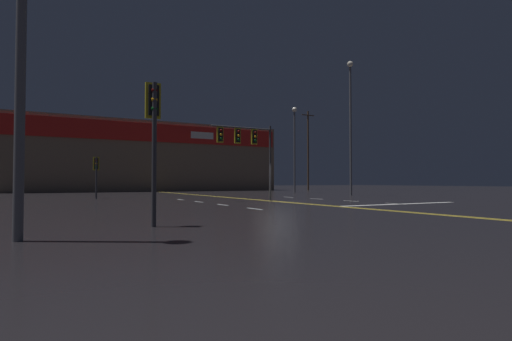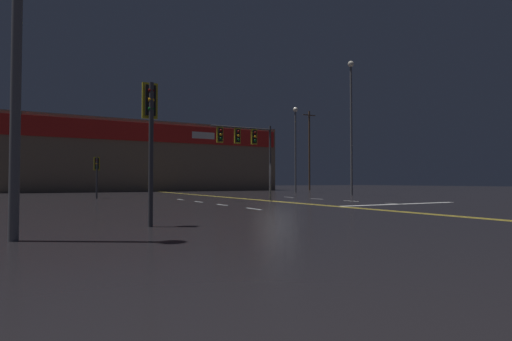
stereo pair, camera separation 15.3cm
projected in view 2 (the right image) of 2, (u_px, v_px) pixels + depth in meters
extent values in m
plane|color=black|center=(276.00, 201.00, 24.86)|extent=(200.00, 200.00, 0.00)
cube|color=gold|center=(274.00, 201.00, 24.78)|extent=(0.12, 60.00, 0.01)
cube|color=gold|center=(278.00, 201.00, 24.93)|extent=(0.12, 60.00, 0.01)
cube|color=silver|center=(254.00, 209.00, 17.99)|extent=(0.12, 1.40, 0.01)
cube|color=silver|center=(222.00, 205.00, 21.16)|extent=(0.12, 1.40, 0.01)
cube|color=silver|center=(199.00, 202.00, 24.33)|extent=(0.12, 1.40, 0.01)
cube|color=silver|center=(180.00, 200.00, 27.50)|extent=(0.12, 1.40, 0.01)
cube|color=silver|center=(395.00, 204.00, 22.21)|extent=(0.12, 1.40, 0.01)
cube|color=silver|center=(351.00, 201.00, 25.38)|extent=(0.12, 1.40, 0.01)
cube|color=silver|center=(317.00, 199.00, 28.55)|extent=(0.12, 1.40, 0.01)
cube|color=silver|center=(289.00, 197.00, 31.72)|extent=(0.12, 1.40, 0.01)
cube|color=silver|center=(401.00, 204.00, 21.85)|extent=(8.56, 0.40, 0.01)
cylinder|color=#38383D|center=(270.00, 163.00, 26.52)|extent=(0.14, 0.14, 4.95)
cylinder|color=#38383D|center=(242.00, 128.00, 25.59)|extent=(4.22, 0.10, 0.10)
cube|color=black|center=(254.00, 137.00, 26.00)|extent=(0.28, 0.24, 0.84)
cube|color=gold|center=(254.00, 137.00, 26.00)|extent=(0.42, 0.08, 0.99)
sphere|color=#500705|center=(255.00, 133.00, 25.87)|extent=(0.17, 0.17, 0.17)
sphere|color=orange|center=(255.00, 137.00, 25.86)|extent=(0.17, 0.17, 0.17)
sphere|color=#084513|center=(255.00, 140.00, 25.85)|extent=(0.17, 0.17, 0.17)
cube|color=black|center=(237.00, 136.00, 25.43)|extent=(0.28, 0.24, 0.84)
cube|color=gold|center=(237.00, 136.00, 25.43)|extent=(0.42, 0.08, 0.99)
sphere|color=#500705|center=(238.00, 132.00, 25.30)|extent=(0.17, 0.17, 0.17)
sphere|color=orange|center=(238.00, 136.00, 25.29)|extent=(0.17, 0.17, 0.17)
sphere|color=#084513|center=(238.00, 139.00, 25.28)|extent=(0.17, 0.17, 0.17)
cube|color=black|center=(220.00, 135.00, 24.86)|extent=(0.28, 0.24, 0.84)
cube|color=gold|center=(220.00, 135.00, 24.86)|extent=(0.42, 0.08, 0.99)
sphere|color=#500705|center=(221.00, 130.00, 24.73)|extent=(0.17, 0.17, 0.17)
sphere|color=orange|center=(221.00, 134.00, 24.72)|extent=(0.17, 0.17, 0.17)
sphere|color=#084513|center=(221.00, 139.00, 24.71)|extent=(0.17, 0.17, 0.17)
cylinder|color=#38383D|center=(97.00, 178.00, 29.26)|extent=(0.13, 0.13, 3.04)
cube|color=black|center=(97.00, 164.00, 29.45)|extent=(0.28, 0.24, 0.84)
cube|color=gold|center=(97.00, 164.00, 29.45)|extent=(0.42, 0.08, 0.99)
sphere|color=#500705|center=(97.00, 160.00, 29.31)|extent=(0.17, 0.17, 0.17)
sphere|color=orange|center=(97.00, 164.00, 29.31)|extent=(0.17, 0.17, 0.17)
sphere|color=#084513|center=(97.00, 167.00, 29.30)|extent=(0.17, 0.17, 0.17)
cylinder|color=#38383D|center=(151.00, 154.00, 10.82)|extent=(0.13, 0.13, 3.93)
cube|color=black|center=(150.00, 101.00, 11.02)|extent=(0.28, 0.24, 0.84)
cube|color=gold|center=(150.00, 101.00, 11.02)|extent=(0.42, 0.08, 0.99)
sphere|color=#500705|center=(151.00, 91.00, 10.89)|extent=(0.17, 0.17, 0.17)
sphere|color=orange|center=(151.00, 100.00, 10.88)|extent=(0.17, 0.17, 0.17)
sphere|color=#084513|center=(151.00, 109.00, 10.87)|extent=(0.17, 0.17, 0.17)
cylinder|color=#59595E|center=(295.00, 152.00, 46.15)|extent=(0.20, 0.20, 9.47)
sphere|color=silver|center=(295.00, 110.00, 46.30)|extent=(0.56, 0.56, 0.56)
cylinder|color=#59595E|center=(351.00, 130.00, 36.50)|extent=(0.20, 0.20, 11.91)
sphere|color=silver|center=(351.00, 64.00, 36.68)|extent=(0.56, 0.56, 0.56)
cube|color=#7A6651|center=(148.00, 158.00, 55.13)|extent=(34.94, 10.00, 9.05)
cube|color=red|center=(158.00, 133.00, 50.72)|extent=(34.24, 0.20, 2.26)
cube|color=white|center=(203.00, 135.00, 53.57)|extent=(3.20, 0.16, 0.90)
cylinder|color=#4C3828|center=(309.00, 151.00, 59.53)|extent=(0.26, 0.26, 11.83)
cube|color=#4C3828|center=(309.00, 115.00, 59.68)|extent=(2.20, 0.12, 0.12)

